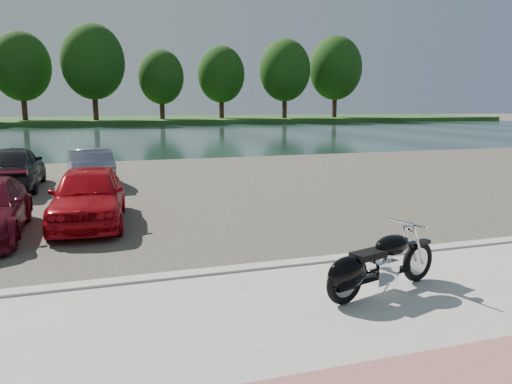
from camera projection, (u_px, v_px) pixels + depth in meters
ground at (354, 311)px, 7.27m from camera, size 200.00×200.00×0.00m
promenade at (393, 338)px, 6.32m from camera, size 60.00×6.00×0.10m
kerb at (300, 264)px, 9.13m from camera, size 60.00×0.30×0.14m
parking_lot at (200, 188)px, 17.56m from camera, size 60.00×18.00×0.04m
river at (134, 136)px, 44.70m from camera, size 120.00×40.00×0.00m
far_bank at (117, 120)px, 74.59m from camera, size 120.00×24.00×0.60m
far_trees at (149, 69)px, 68.82m from camera, size 70.25×10.68×12.52m
motorcycle at (374, 266)px, 7.53m from camera, size 2.27×1.00×1.05m
car_4 at (88, 195)px, 12.18m from camera, size 1.99×4.28×1.42m
car_8 at (12, 167)px, 17.01m from camera, size 1.87×4.52×1.53m
car_9 at (89, 166)px, 18.04m from camera, size 1.76×4.12×1.32m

